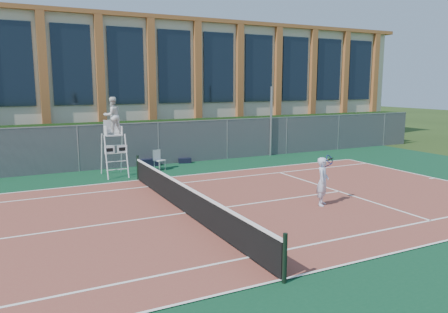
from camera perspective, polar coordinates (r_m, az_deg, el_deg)
name	(u,v)px	position (r m, az deg, el deg)	size (l,w,h in m)	color
ground	(186,214)	(14.31, -5.02, -7.46)	(120.00, 120.00, 0.00)	#233814
apron	(175,206)	(15.21, -6.42, -6.45)	(36.00, 20.00, 0.01)	#0D3C23
tennis_court	(186,213)	(14.30, -5.02, -7.39)	(23.77, 10.97, 0.02)	brown
tennis_net	(185,198)	(14.16, -5.05, -5.39)	(0.10, 11.30, 1.10)	black
fence	(120,146)	(22.33, -13.44, 1.31)	(40.00, 0.06, 2.20)	#595E60
hedge	(114,143)	(23.49, -14.12, 1.67)	(40.00, 1.40, 2.20)	black
building	(86,84)	(31.10, -17.61, 8.97)	(45.00, 10.60, 8.22)	beige
steel_pole	(271,121)	(25.61, 6.15, 4.57)	(0.12, 0.12, 4.03)	#9EA0A5
umpire_chair	(112,118)	(20.32, -14.38, 4.91)	(1.02, 1.56, 3.64)	white
plastic_chair	(158,158)	(21.56, -8.59, -0.20)	(0.60, 0.60, 0.98)	silver
sports_bag_near	(150,162)	(22.65, -9.70, -0.78)	(0.86, 0.34, 0.37)	black
sports_bag_far	(185,161)	(23.28, -5.14, -0.53)	(0.66, 0.29, 0.26)	black
tennis_player	(323,181)	(15.33, 12.78, -3.17)	(0.99, 0.79, 1.68)	silver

